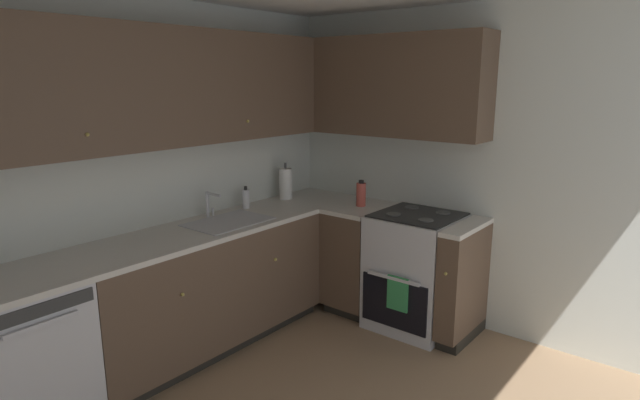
% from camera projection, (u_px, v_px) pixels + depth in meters
% --- Properties ---
extents(wall_back, '(4.03, 0.05, 2.46)m').
position_uv_depth(wall_back, '(117.00, 186.00, 3.48)').
color(wall_back, silver).
rests_on(wall_back, ground_plane).
extents(wall_right, '(0.05, 3.42, 2.46)m').
position_uv_depth(wall_right, '(480.00, 173.00, 3.97)').
color(wall_right, silver).
rests_on(wall_right, ground_plane).
extents(dishwasher, '(0.60, 0.63, 0.87)m').
position_uv_depth(dishwasher, '(22.00, 361.00, 2.83)').
color(dishwasher, silver).
rests_on(dishwasher, ground_plane).
extents(lower_cabinets_back, '(1.89, 0.62, 0.87)m').
position_uv_depth(lower_cabinets_back, '(205.00, 290.00, 3.78)').
color(lower_cabinets_back, brown).
rests_on(lower_cabinets_back, ground_plane).
extents(countertop_back, '(3.09, 0.60, 0.03)m').
position_uv_depth(countertop_back, '(201.00, 230.00, 3.68)').
color(countertop_back, beige).
rests_on(countertop_back, lower_cabinets_back).
extents(lower_cabinets_right, '(0.62, 1.20, 0.87)m').
position_uv_depth(lower_cabinets_right, '(387.00, 266.00, 4.26)').
color(lower_cabinets_right, brown).
rests_on(lower_cabinets_right, ground_plane).
extents(countertop_right, '(0.60, 1.20, 0.03)m').
position_uv_depth(countertop_right, '(388.00, 213.00, 4.16)').
color(countertop_right, beige).
rests_on(countertop_right, lower_cabinets_right).
extents(oven_range, '(0.68, 0.62, 1.05)m').
position_uv_depth(oven_range, '(416.00, 270.00, 4.11)').
color(oven_range, silver).
rests_on(oven_range, ground_plane).
extents(upper_cabinets_back, '(2.77, 0.34, 0.77)m').
position_uv_depth(upper_cabinets_back, '(160.00, 88.00, 3.42)').
color(upper_cabinets_back, brown).
extents(upper_cabinets_right, '(0.32, 1.75, 0.77)m').
position_uv_depth(upper_cabinets_right, '(381.00, 86.00, 4.16)').
color(upper_cabinets_right, brown).
extents(sink, '(0.59, 0.40, 0.10)m').
position_uv_depth(sink, '(229.00, 227.00, 3.84)').
color(sink, '#B7B7BC').
rests_on(sink, countertop_back).
extents(faucet, '(0.07, 0.16, 0.20)m').
position_uv_depth(faucet, '(210.00, 202.00, 3.93)').
color(faucet, silver).
rests_on(faucet, countertop_back).
extents(soap_bottle, '(0.06, 0.06, 0.18)m').
position_uv_depth(soap_bottle, '(246.00, 199.00, 4.22)').
color(soap_bottle, silver).
rests_on(soap_bottle, countertop_back).
extents(paper_towel_roll, '(0.11, 0.11, 0.33)m').
position_uv_depth(paper_towel_roll, '(286.00, 184.00, 4.54)').
color(paper_towel_roll, white).
rests_on(paper_towel_roll, countertop_back).
extents(oil_bottle, '(0.08, 0.08, 0.22)m').
position_uv_depth(oil_bottle, '(361.00, 194.00, 4.29)').
color(oil_bottle, '#BF4C3F').
rests_on(oil_bottle, countertop_right).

